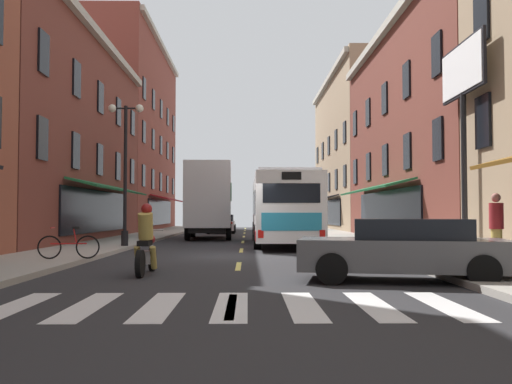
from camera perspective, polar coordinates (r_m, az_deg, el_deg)
The scene contains 14 objects.
ground_plane at distance 18.67m, azimuth -1.62°, elevation -6.75°, with size 34.80×80.00×0.10m, color #28282B.
lane_centre_dashes at distance 18.42m, azimuth -1.63°, elevation -6.64°, with size 0.14×73.90×0.01m.
crosswalk_near at distance 8.73m, azimuth -2.54°, elevation -11.53°, with size 7.10×2.80×0.01m.
sidewalk_left at distance 19.65m, azimuth -19.19°, elevation -6.05°, with size 3.00×80.00×0.14m, color #A39E93.
sidewalk_right at distance 19.50m, azimuth 16.10°, elevation -6.11°, with size 3.00×80.00×0.14m, color #A39E93.
billboard_sign at distance 19.04m, azimuth 20.41°, elevation 9.78°, with size 0.40×3.35×6.70m.
transit_bus at distance 25.57m, azimuth 2.67°, elevation -1.73°, with size 2.66×11.41×3.13m.
box_truck at distance 31.62m, azimuth -4.78°, elevation -0.98°, with size 2.64×7.42×4.15m.
sedan_near at distance 40.79m, azimuth -3.52°, elevation -3.26°, with size 1.98×4.30×1.36m.
sedan_mid at distance 12.15m, azimuth 14.91°, elevation -5.65°, with size 4.53×2.59×1.31m.
motorcycle_rider at distance 13.30m, azimuth -11.15°, elevation -5.24°, with size 0.62×2.07×1.66m.
bicycle_near at distance 16.72m, azimuth -18.59°, elevation -5.26°, with size 1.71×0.48×0.91m.
pedestrian_mid at distance 15.84m, azimuth 23.37°, elevation -3.26°, with size 0.36×0.36×1.82m.
street_lamp_twin at distance 22.97m, azimuth -13.22°, elevation 2.47°, with size 1.42×0.32×5.69m.
Camera 1 is at (0.25, -18.61, 1.41)m, focal length 39.11 mm.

